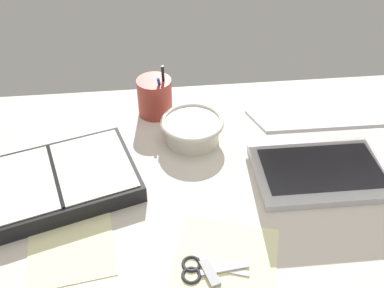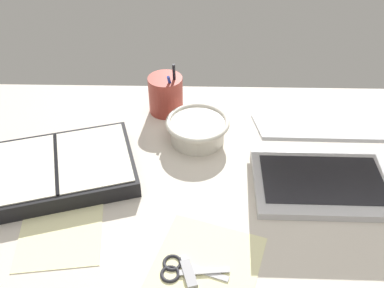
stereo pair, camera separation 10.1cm
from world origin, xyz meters
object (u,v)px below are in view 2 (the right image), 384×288
object	(u,v)px
scissors	(179,269)
pen_cup	(166,95)
laptop	(323,163)
planner	(58,169)
bowl	(198,129)

from	to	relation	value
scissors	pen_cup	bearing A→B (deg)	102.97
laptop	planner	bearing A→B (deg)	-178.73
pen_cup	planner	size ratio (longest dim) A/B	0.38
bowl	planner	bearing A→B (deg)	-155.67
laptop	bowl	size ratio (longest dim) A/B	1.92
bowl	scissors	distance (cm)	40.71
bowl	pen_cup	bearing A→B (deg)	124.58
laptop	pen_cup	size ratio (longest dim) A/B	2.05
laptop	bowl	bearing A→B (deg)	154.78
planner	pen_cup	bearing A→B (deg)	32.96
bowl	planner	world-z (taller)	bowl
bowl	scissors	world-z (taller)	bowl
bowl	scissors	bearing A→B (deg)	-94.36
laptop	pen_cup	world-z (taller)	laptop
bowl	scissors	size ratio (longest dim) A/B	1.29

